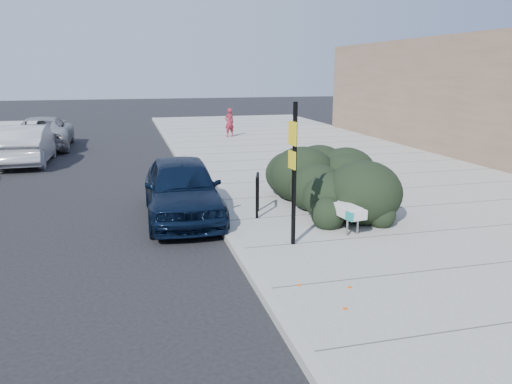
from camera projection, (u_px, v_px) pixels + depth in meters
ground at (239, 256)px, 10.25m from camera, size 120.00×120.00×0.00m
sidewalk_near at (372, 184)px, 16.31m from camera, size 11.20×50.00×0.15m
curb_near at (202, 195)px, 14.93m from camera, size 0.22×50.00×0.17m
bench at (333, 205)px, 11.65m from camera, size 0.75×2.13×0.63m
bike_rack at (257, 190)px, 12.50m from camera, size 0.25×0.69×1.04m
sign_post at (294, 166)px, 10.10m from camera, size 0.12×0.34×2.96m
hedge at (336, 173)px, 13.48m from camera, size 2.87×4.79×1.69m
sedan_navy at (182, 188)px, 12.73m from camera, size 1.95×4.64×1.57m
wagon_silver at (27, 144)px, 20.18m from camera, size 1.71×4.83×1.59m
suv_silver at (43, 132)px, 24.26m from camera, size 2.73×5.62×1.54m
pedestrian at (229, 122)px, 27.28m from camera, size 0.66×0.54×1.56m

